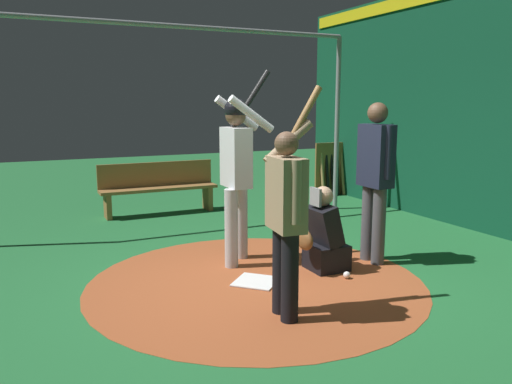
{
  "coord_description": "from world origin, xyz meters",
  "views": [
    {
      "loc": [
        2.16,
        4.54,
        1.84
      ],
      "look_at": [
        0.0,
        0.0,
        0.95
      ],
      "focal_mm": 35.81,
      "sensor_mm": 36.0,
      "label": 1
    }
  ],
  "objects_px": {
    "bench": "(158,186)",
    "visitor": "(287,212)",
    "batter": "(237,163)",
    "umpire": "(375,173)",
    "catcher": "(324,238)",
    "home_plate": "(256,281)",
    "bat_rack": "(336,170)",
    "baseball_0": "(347,275)"
  },
  "relations": [
    {
      "from": "catcher",
      "to": "umpire",
      "type": "distance_m",
      "value": 0.96
    },
    {
      "from": "batter",
      "to": "visitor",
      "type": "height_order",
      "value": "batter"
    },
    {
      "from": "home_plate",
      "to": "bat_rack",
      "type": "height_order",
      "value": "bat_rack"
    },
    {
      "from": "bench",
      "to": "baseball_0",
      "type": "height_order",
      "value": "bench"
    },
    {
      "from": "home_plate",
      "to": "catcher",
      "type": "height_order",
      "value": "catcher"
    },
    {
      "from": "catcher",
      "to": "umpire",
      "type": "relative_size",
      "value": 0.51
    },
    {
      "from": "umpire",
      "to": "bat_rack",
      "type": "xyz_separation_m",
      "value": [
        -2.11,
        -3.86,
        -0.55
      ]
    },
    {
      "from": "home_plate",
      "to": "batter",
      "type": "height_order",
      "value": "batter"
    },
    {
      "from": "home_plate",
      "to": "bat_rack",
      "type": "relative_size",
      "value": 0.4
    },
    {
      "from": "home_plate",
      "to": "batter",
      "type": "xyz_separation_m",
      "value": [
        -0.1,
        -0.72,
        1.15
      ]
    },
    {
      "from": "umpire",
      "to": "catcher",
      "type": "bearing_deg",
      "value": 1.06
    },
    {
      "from": "home_plate",
      "to": "bat_rack",
      "type": "distance_m",
      "value": 5.37
    },
    {
      "from": "batter",
      "to": "catcher",
      "type": "relative_size",
      "value": 2.34
    },
    {
      "from": "catcher",
      "to": "bench",
      "type": "xyz_separation_m",
      "value": [
        0.88,
        -3.69,
        0.08
      ]
    },
    {
      "from": "catcher",
      "to": "bat_rack",
      "type": "xyz_separation_m",
      "value": [
        -2.79,
        -3.88,
        0.12
      ]
    },
    {
      "from": "batter",
      "to": "umpire",
      "type": "height_order",
      "value": "batter"
    },
    {
      "from": "umpire",
      "to": "home_plate",
      "type": "bearing_deg",
      "value": 2.17
    },
    {
      "from": "batter",
      "to": "bench",
      "type": "height_order",
      "value": "batter"
    },
    {
      "from": "bench",
      "to": "visitor",
      "type": "bearing_deg",
      "value": 88.79
    },
    {
      "from": "visitor",
      "to": "umpire",
      "type": "bearing_deg",
      "value": -144.58
    },
    {
      "from": "bench",
      "to": "baseball_0",
      "type": "relative_size",
      "value": 26.1
    },
    {
      "from": "home_plate",
      "to": "visitor",
      "type": "distance_m",
      "value": 1.27
    },
    {
      "from": "umpire",
      "to": "bat_rack",
      "type": "bearing_deg",
      "value": -118.68
    },
    {
      "from": "catcher",
      "to": "bench",
      "type": "relative_size",
      "value": 0.49
    },
    {
      "from": "catcher",
      "to": "visitor",
      "type": "height_order",
      "value": "visitor"
    },
    {
      "from": "batter",
      "to": "visitor",
      "type": "relative_size",
      "value": 1.11
    },
    {
      "from": "home_plate",
      "to": "baseball_0",
      "type": "distance_m",
      "value": 0.96
    },
    {
      "from": "catcher",
      "to": "visitor",
      "type": "relative_size",
      "value": 0.48
    },
    {
      "from": "batter",
      "to": "umpire",
      "type": "xyz_separation_m",
      "value": [
        -1.43,
        0.66,
        -0.12
      ]
    },
    {
      "from": "catcher",
      "to": "visitor",
      "type": "xyz_separation_m",
      "value": [
        0.97,
        0.91,
        0.56
      ]
    },
    {
      "from": "catcher",
      "to": "baseball_0",
      "type": "bearing_deg",
      "value": 100.61
    },
    {
      "from": "home_plate",
      "to": "bench",
      "type": "height_order",
      "value": "bench"
    },
    {
      "from": "visitor",
      "to": "bat_rack",
      "type": "relative_size",
      "value": 1.88
    },
    {
      "from": "batter",
      "to": "baseball_0",
      "type": "relative_size",
      "value": 29.81
    },
    {
      "from": "umpire",
      "to": "bench",
      "type": "xyz_separation_m",
      "value": [
        1.56,
        -3.67,
        -0.59
      ]
    },
    {
      "from": "bench",
      "to": "umpire",
      "type": "bearing_deg",
      "value": 112.99
    },
    {
      "from": "batter",
      "to": "umpire",
      "type": "bearing_deg",
      "value": 155.15
    },
    {
      "from": "home_plate",
      "to": "umpire",
      "type": "bearing_deg",
      "value": -177.83
    },
    {
      "from": "batter",
      "to": "bench",
      "type": "bearing_deg",
      "value": -87.47
    },
    {
      "from": "home_plate",
      "to": "baseball_0",
      "type": "xyz_separation_m",
      "value": [
        -0.91,
        0.31,
        0.03
      ]
    },
    {
      "from": "visitor",
      "to": "bat_rack",
      "type": "distance_m",
      "value": 6.11
    },
    {
      "from": "batter",
      "to": "bat_rack",
      "type": "relative_size",
      "value": 2.1
    }
  ]
}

